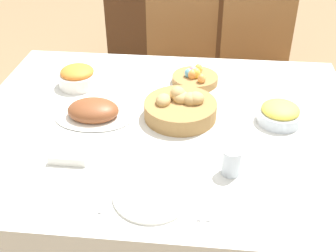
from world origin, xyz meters
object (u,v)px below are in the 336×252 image
bread_basket (181,108)px  fork (105,193)px  carrot_bowl (78,77)px  spoon (209,200)px  egg_basket (195,78)px  pineapple_bowl (280,113)px  drinking_cup (231,162)px  knife (199,199)px  chair_far_right (257,71)px  dinner_plate (152,195)px  butter_dish (70,155)px  chair_far_center (181,67)px  sideboard (190,20)px  ham_platter (94,111)px

bread_basket → fork: (-0.20, -0.46, -0.04)m
carrot_bowl → spoon: (0.59, -0.67, -0.04)m
egg_basket → pineapple_bowl: (0.34, -0.28, 0.01)m
pineapple_bowl → drinking_cup: 0.38m
fork → spoon: same height
knife → chair_far_right: bearing=76.6°
dinner_plate → drinking_cup: drinking_cup is taller
egg_basket → dinner_plate: 0.75m
knife → spoon: 0.03m
knife → butter_dish: bearing=160.1°
chair_far_center → sideboard: chair_far_center is taller
dinner_plate → fork: (-0.15, 0.00, -0.00)m
drinking_cup → butter_dish: size_ratio=0.71×
chair_far_right → carrot_bowl: bearing=-147.6°
ham_platter → knife: bearing=-44.5°
bread_basket → dinner_plate: (-0.05, -0.46, -0.04)m
ham_platter → pineapple_bowl: size_ratio=1.82×
sideboard → fork: size_ratio=7.49×
sideboard → egg_basket: (0.11, -1.63, 0.32)m
pineapple_bowl → dinner_plate: 0.64m
spoon → knife: bearing=-179.1°
chair_far_right → egg_basket: size_ratio=4.64×
carrot_bowl → dinner_plate: size_ratio=0.71×
dinner_plate → fork: 0.15m
ham_platter → butter_dish: bearing=-93.3°
ham_platter → spoon: ham_platter is taller
chair_far_center → pineapple_bowl: (0.44, -0.87, 0.25)m
bread_basket → pineapple_bowl: 0.38m
egg_basket → fork: egg_basket is taller
chair_far_center → dinner_plate: 1.35m
dinner_plate → spoon: dinner_plate is taller
spoon → butter_dish: (-0.48, 0.15, 0.01)m
chair_far_right → dinner_plate: size_ratio=3.96×
bread_basket → drinking_cup: size_ratio=3.10×
egg_basket → dinner_plate: size_ratio=0.85×
dinner_plate → drinking_cup: bearing=29.6°
chair_far_right → sideboard: (-0.45, 1.05, -0.08)m
knife → fork: bearing=179.1°
chair_far_right → spoon: size_ratio=5.45×
chair_far_right → fork: chair_far_right is taller
ham_platter → knife: (0.43, -0.42, -0.02)m
fork → drinking_cup: size_ratio=1.91×
sideboard → dinner_plate: sideboard is taller
bread_basket → pineapple_bowl: bread_basket is taller
ham_platter → knife: size_ratio=1.78×
fork → drinking_cup: drinking_cup is taller
chair_far_center → dinner_plate: bearing=-94.9°
egg_basket → drinking_cup: drinking_cup is taller
spoon → ham_platter: bearing=138.3°
ham_platter → spoon: (0.46, -0.42, -0.02)m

